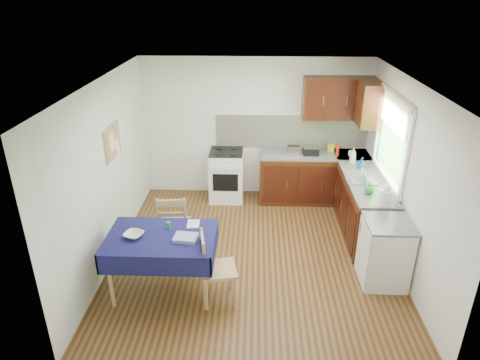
{
  "coord_description": "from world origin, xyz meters",
  "views": [
    {
      "loc": [
        0.0,
        -5.23,
        3.57
      ],
      "look_at": [
        -0.19,
        0.06,
        1.16
      ],
      "focal_mm": 32.0,
      "sensor_mm": 36.0,
      "label": 1
    }
  ],
  "objects_px": {
    "chair_far": "(173,224)",
    "dish_rack": "(364,181)",
    "dining_table": "(161,243)",
    "chair_near": "(215,266)",
    "sandwich_press": "(311,150)",
    "toaster": "(293,150)",
    "kettle": "(386,196)"
  },
  "relations": [
    {
      "from": "chair_near",
      "to": "sandwich_press",
      "type": "relative_size",
      "value": 3.56
    },
    {
      "from": "sandwich_press",
      "to": "dish_rack",
      "type": "bearing_deg",
      "value": -40.55
    },
    {
      "from": "sandwich_press",
      "to": "kettle",
      "type": "relative_size",
      "value": 0.91
    },
    {
      "from": "chair_far",
      "to": "chair_near",
      "type": "distance_m",
      "value": 1.14
    },
    {
      "from": "chair_far",
      "to": "chair_near",
      "type": "relative_size",
      "value": 1.06
    },
    {
      "from": "dining_table",
      "to": "chair_near",
      "type": "height_order",
      "value": "chair_near"
    },
    {
      "from": "dining_table",
      "to": "sandwich_press",
      "type": "relative_size",
      "value": 4.99
    },
    {
      "from": "kettle",
      "to": "chair_near",
      "type": "bearing_deg",
      "value": -157.62
    },
    {
      "from": "chair_far",
      "to": "kettle",
      "type": "relative_size",
      "value": 3.42
    },
    {
      "from": "chair_far",
      "to": "toaster",
      "type": "height_order",
      "value": "toaster"
    },
    {
      "from": "chair_near",
      "to": "dish_rack",
      "type": "bearing_deg",
      "value": -63.21
    },
    {
      "from": "chair_far",
      "to": "sandwich_press",
      "type": "xyz_separation_m",
      "value": [
        2.1,
        1.84,
        0.45
      ]
    },
    {
      "from": "chair_near",
      "to": "kettle",
      "type": "height_order",
      "value": "kettle"
    },
    {
      "from": "chair_far",
      "to": "sandwich_press",
      "type": "distance_m",
      "value": 2.82
    },
    {
      "from": "chair_far",
      "to": "kettle",
      "type": "distance_m",
      "value": 2.91
    },
    {
      "from": "dining_table",
      "to": "chair_near",
      "type": "relative_size",
      "value": 1.4
    },
    {
      "from": "dish_rack",
      "to": "kettle",
      "type": "height_order",
      "value": "kettle"
    },
    {
      "from": "toaster",
      "to": "dish_rack",
      "type": "distance_m",
      "value": 1.47
    },
    {
      "from": "dining_table",
      "to": "sandwich_press",
      "type": "bearing_deg",
      "value": 46.95
    },
    {
      "from": "chair_far",
      "to": "sandwich_press",
      "type": "bearing_deg",
      "value": -144.23
    },
    {
      "from": "chair_far",
      "to": "toaster",
      "type": "xyz_separation_m",
      "value": [
        1.78,
        1.81,
        0.45
      ]
    },
    {
      "from": "dining_table",
      "to": "sandwich_press",
      "type": "distance_m",
      "value": 3.34
    },
    {
      "from": "chair_far",
      "to": "toaster",
      "type": "distance_m",
      "value": 2.58
    },
    {
      "from": "dining_table",
      "to": "sandwich_press",
      "type": "xyz_separation_m",
      "value": [
        2.1,
        2.59,
        0.28
      ]
    },
    {
      "from": "chair_near",
      "to": "sandwich_press",
      "type": "xyz_separation_m",
      "value": [
        1.43,
        2.76,
        0.48
      ]
    },
    {
      "from": "dining_table",
      "to": "chair_near",
      "type": "distance_m",
      "value": 0.72
    },
    {
      "from": "chair_near",
      "to": "sandwich_press",
      "type": "bearing_deg",
      "value": -38.56
    },
    {
      "from": "chair_near",
      "to": "kettle",
      "type": "distance_m",
      "value": 2.44
    },
    {
      "from": "chair_far",
      "to": "dish_rack",
      "type": "xyz_separation_m",
      "value": [
        2.76,
        0.71,
        0.39
      ]
    },
    {
      "from": "kettle",
      "to": "dish_rack",
      "type": "bearing_deg",
      "value": 98.37
    },
    {
      "from": "toaster",
      "to": "kettle",
      "type": "relative_size",
      "value": 0.78
    },
    {
      "from": "chair_near",
      "to": "sandwich_press",
      "type": "height_order",
      "value": "sandwich_press"
    }
  ]
}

